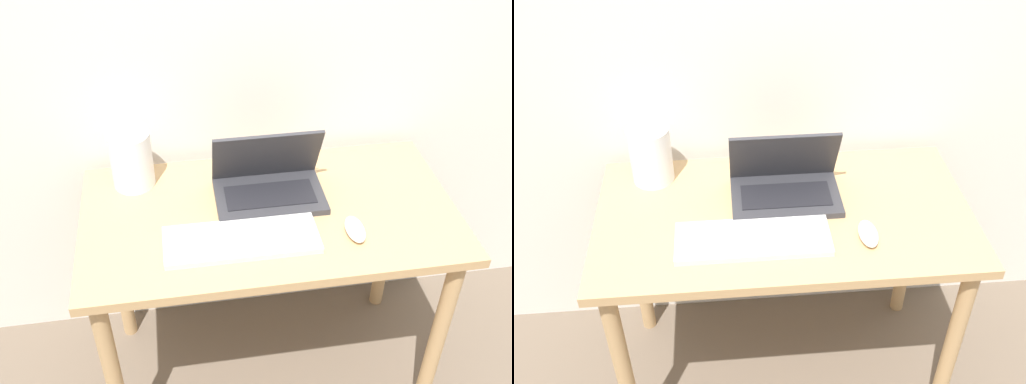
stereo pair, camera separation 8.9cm
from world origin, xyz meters
TOP-DOWN VIEW (x-y plane):
  - desk at (0.00, 0.30)m, footprint 1.11×0.59m
  - laptop at (0.01, 0.38)m, footprint 0.33×0.21m
  - keyboard at (-0.10, 0.18)m, footprint 0.43×0.16m
  - mouse at (0.22, 0.16)m, footprint 0.05×0.11m
  - vase at (-0.39, 0.50)m, footprint 0.13×0.13m
  - mp3_player at (-0.09, 0.28)m, footprint 0.05×0.06m

SIDE VIEW (x-z plane):
  - desk at x=0.00m, z-range 0.26..1.00m
  - mp3_player at x=-0.09m, z-range 0.74..0.75m
  - keyboard at x=-0.10m, z-range 0.74..0.76m
  - mouse at x=0.22m, z-range 0.74..0.77m
  - laptop at x=0.01m, z-range 0.68..0.90m
  - vase at x=-0.39m, z-range 0.74..1.00m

